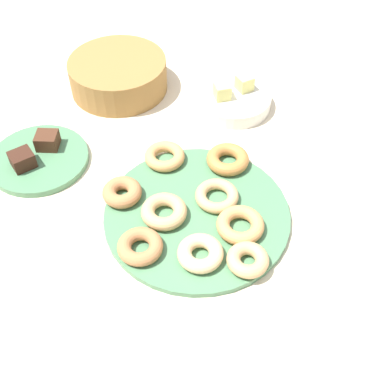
# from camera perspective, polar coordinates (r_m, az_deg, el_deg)

# --- Properties ---
(ground_plane) EXTENTS (2.40, 2.40, 0.00)m
(ground_plane) POSITION_cam_1_polar(r_m,az_deg,el_deg) (1.02, 0.56, -2.79)
(ground_plane) COLOR beige
(donut_plate) EXTENTS (0.37, 0.37, 0.01)m
(donut_plate) POSITION_cam_1_polar(r_m,az_deg,el_deg) (1.02, 0.56, -2.56)
(donut_plate) COLOR #4C7F56
(donut_plate) RESTS_ON ground_plane
(donut_0) EXTENTS (0.10, 0.10, 0.03)m
(donut_0) POSITION_cam_1_polar(r_m,az_deg,el_deg) (1.10, 4.05, 3.69)
(donut_0) COLOR #BC7A3D
(donut_0) RESTS_ON donut_plate
(donut_1) EXTENTS (0.11, 0.11, 0.03)m
(donut_1) POSITION_cam_1_polar(r_m,az_deg,el_deg) (1.04, -7.87, -0.03)
(donut_1) COLOR #B27547
(donut_1) RESTS_ON donut_plate
(donut_2) EXTENTS (0.09, 0.09, 0.03)m
(donut_2) POSITION_cam_1_polar(r_m,az_deg,el_deg) (0.93, 0.94, -6.91)
(donut_2) COLOR #EABC84
(donut_2) RESTS_ON donut_plate
(donut_3) EXTENTS (0.11, 0.11, 0.03)m
(donut_3) POSITION_cam_1_polar(r_m,az_deg,el_deg) (1.00, -3.16, -2.21)
(donut_3) COLOR tan
(donut_3) RESTS_ON donut_plate
(donut_4) EXTENTS (0.12, 0.12, 0.02)m
(donut_4) POSITION_cam_1_polar(r_m,az_deg,el_deg) (1.03, 2.81, -0.44)
(donut_4) COLOR tan
(donut_4) RESTS_ON donut_plate
(donut_5) EXTENTS (0.13, 0.13, 0.03)m
(donut_5) POSITION_cam_1_polar(r_m,az_deg,el_deg) (0.98, 5.46, -3.72)
(donut_5) COLOR tan
(donut_5) RESTS_ON donut_plate
(donut_6) EXTENTS (0.09, 0.09, 0.03)m
(donut_6) POSITION_cam_1_polar(r_m,az_deg,el_deg) (0.95, -5.85, -6.11)
(donut_6) COLOR #B27547
(donut_6) RESTS_ON donut_plate
(donut_7) EXTENTS (0.12, 0.12, 0.02)m
(donut_7) POSITION_cam_1_polar(r_m,az_deg,el_deg) (1.11, -3.09, 4.03)
(donut_7) COLOR tan
(donut_7) RESTS_ON donut_plate
(donut_8) EXTENTS (0.10, 0.10, 0.03)m
(donut_8) POSITION_cam_1_polar(r_m,az_deg,el_deg) (0.93, 6.29, -7.60)
(donut_8) COLOR tan
(donut_8) RESTS_ON donut_plate
(cake_plate) EXTENTS (0.22, 0.22, 0.01)m
(cake_plate) POSITION_cam_1_polar(r_m,az_deg,el_deg) (1.17, -16.82, 3.54)
(cake_plate) COLOR #4C7F56
(cake_plate) RESTS_ON ground_plane
(brownie_near) EXTENTS (0.06, 0.06, 0.03)m
(brownie_near) POSITION_cam_1_polar(r_m,az_deg,el_deg) (1.15, -18.56, 3.48)
(brownie_near) COLOR #381E14
(brownie_near) RESTS_ON cake_plate
(brownie_far) EXTENTS (0.06, 0.06, 0.03)m
(brownie_far) POSITION_cam_1_polar(r_m,az_deg,el_deg) (1.18, -15.97, 5.60)
(brownie_far) COLOR #472819
(brownie_far) RESTS_ON cake_plate
(basket) EXTENTS (0.33, 0.33, 0.08)m
(basket) POSITION_cam_1_polar(r_m,az_deg,el_deg) (1.32, -8.30, 12.92)
(basket) COLOR olive
(basket) RESTS_ON ground_plane
(fruit_bowl) EXTENTS (0.18, 0.18, 0.03)m
(fruit_bowl) POSITION_cam_1_polar(r_m,az_deg,el_deg) (1.27, 4.70, 10.23)
(fruit_bowl) COLOR silver
(fruit_bowl) RESTS_ON ground_plane
(melon_chunk_left) EXTENTS (0.04, 0.04, 0.04)m
(melon_chunk_left) POSITION_cam_1_polar(r_m,az_deg,el_deg) (1.24, 3.42, 11.24)
(melon_chunk_left) COLOR #DBD67A
(melon_chunk_left) RESTS_ON fruit_bowl
(melon_chunk_right) EXTENTS (0.04, 0.04, 0.04)m
(melon_chunk_right) POSITION_cam_1_polar(r_m,az_deg,el_deg) (1.27, 5.92, 12.12)
(melon_chunk_right) COLOR #DBD67A
(melon_chunk_right) RESTS_ON fruit_bowl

